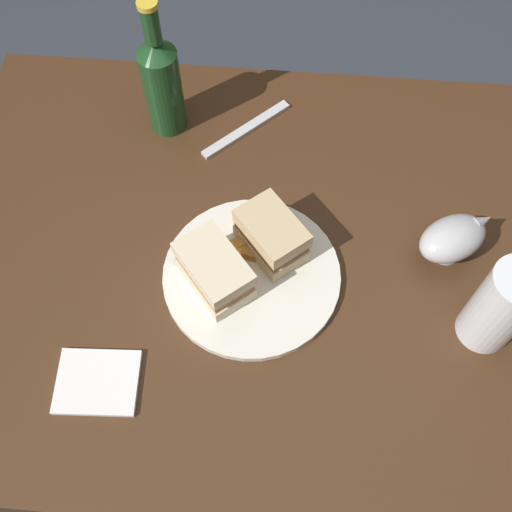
% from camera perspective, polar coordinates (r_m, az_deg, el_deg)
% --- Properties ---
extents(ground_plane, '(6.00, 6.00, 0.00)m').
position_cam_1_polar(ground_plane, '(1.64, 0.23, -13.11)').
color(ground_plane, '#333842').
extents(dining_table, '(1.00, 0.76, 0.78)m').
position_cam_1_polar(dining_table, '(1.27, 0.29, -8.36)').
color(dining_table, '#422816').
rests_on(dining_table, ground).
extents(plate, '(0.26, 0.26, 0.01)m').
position_cam_1_polar(plate, '(0.89, -0.41, -1.83)').
color(plate, silver).
rests_on(plate, dining_table).
extents(sandwich_half_left, '(0.12, 0.12, 0.07)m').
position_cam_1_polar(sandwich_half_left, '(0.88, 1.47, 1.93)').
color(sandwich_half_left, '#CCB284').
rests_on(sandwich_half_left, plate).
extents(sandwich_half_right, '(0.12, 0.13, 0.07)m').
position_cam_1_polar(sandwich_half_right, '(0.86, -3.91, -1.39)').
color(sandwich_half_right, beige).
rests_on(sandwich_half_right, plate).
extents(potato_wedge_front, '(0.03, 0.04, 0.02)m').
position_cam_1_polar(potato_wedge_front, '(0.92, -1.16, 2.52)').
color(potato_wedge_front, '#B77F33').
rests_on(potato_wedge_front, plate).
extents(potato_wedge_middle, '(0.05, 0.03, 0.02)m').
position_cam_1_polar(potato_wedge_middle, '(0.89, -3.05, -0.10)').
color(potato_wedge_middle, gold).
rests_on(potato_wedge_middle, plate).
extents(potato_wedge_back, '(0.05, 0.03, 0.02)m').
position_cam_1_polar(potato_wedge_back, '(0.92, -0.30, 3.27)').
color(potato_wedge_back, gold).
rests_on(potato_wedge_back, plate).
extents(potato_wedge_left_edge, '(0.05, 0.03, 0.02)m').
position_cam_1_polar(potato_wedge_left_edge, '(0.90, -0.48, 0.35)').
color(potato_wedge_left_edge, '#AD702D').
rests_on(potato_wedge_left_edge, plate).
extents(potato_wedge_right_edge, '(0.05, 0.04, 0.02)m').
position_cam_1_polar(potato_wedge_right_edge, '(0.90, -1.86, 0.81)').
color(potato_wedge_right_edge, '#B77F33').
rests_on(potato_wedge_right_edge, plate).
extents(pint_glass, '(0.07, 0.07, 0.16)m').
position_cam_1_polar(pint_glass, '(0.86, 21.68, -4.74)').
color(pint_glass, white).
rests_on(pint_glass, dining_table).
extents(gravy_boat, '(0.13, 0.12, 0.07)m').
position_cam_1_polar(gravy_boat, '(0.93, 17.97, 1.59)').
color(gravy_boat, '#B7B7BC').
rests_on(gravy_boat, dining_table).
extents(cider_bottle, '(0.06, 0.06, 0.25)m').
position_cam_1_polar(cider_bottle, '(1.01, -8.83, 15.81)').
color(cider_bottle, '#19421E').
rests_on(cider_bottle, dining_table).
extents(napkin, '(0.11, 0.10, 0.01)m').
position_cam_1_polar(napkin, '(0.86, -14.62, -11.33)').
color(napkin, white).
rests_on(napkin, dining_table).
extents(fork, '(0.14, 0.14, 0.01)m').
position_cam_1_polar(fork, '(1.05, -0.91, 11.78)').
color(fork, silver).
rests_on(fork, dining_table).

